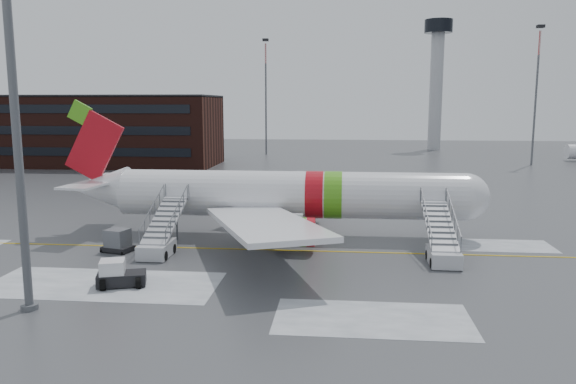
# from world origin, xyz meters

# --- Properties ---
(ground) EXTENTS (260.00, 260.00, 0.00)m
(ground) POSITION_xyz_m (0.00, 0.00, 0.00)
(ground) COLOR #494C4F
(ground) RESTS_ON ground
(airliner) EXTENTS (35.03, 32.97, 11.18)m
(airliner) POSITION_xyz_m (3.20, 3.68, 3.42)
(airliner) COLOR white
(airliner) RESTS_ON ground
(airstair_fwd) EXTENTS (2.05, 7.70, 3.48)m
(airstair_fwd) POSITION_xyz_m (15.31, -2.86, 1.06)
(airstair_fwd) COLOR silver
(airstair_fwd) RESTS_ON ground
(airstair_aft) EXTENTS (2.05, 7.70, 3.48)m
(airstair_aft) POSITION_xyz_m (-4.78, -2.86, 1.06)
(airstair_aft) COLOR #B1B2B8
(airstair_aft) RESTS_ON ground
(pushback_tug) EXTENTS (3.15, 2.71, 1.61)m
(pushback_tug) POSITION_xyz_m (-4.92, -10.21, 0.71)
(pushback_tug) COLOR black
(pushback_tug) RESTS_ON ground
(uld_container) EXTENTS (2.39, 2.00, 1.69)m
(uld_container) POSITION_xyz_m (-8.12, -2.51, 0.79)
(uld_container) COLOR black
(uld_container) RESTS_ON ground
(light_mast_near) EXTENTS (1.20, 1.20, 24.78)m
(light_mast_near) POSITION_xyz_m (-8.12, -14.44, 12.84)
(light_mast_near) COLOR #595B60
(light_mast_near) RESTS_ON ground
(terminal_building) EXTENTS (62.00, 16.11, 12.30)m
(terminal_building) POSITION_xyz_m (-45.00, 54.98, 6.20)
(terminal_building) COLOR #3F1E16
(terminal_building) RESTS_ON ground
(control_tower) EXTENTS (6.40, 6.40, 30.00)m
(control_tower) POSITION_xyz_m (30.00, 95.00, 18.75)
(control_tower) COLOR #B2B5BA
(control_tower) RESTS_ON ground
(light_mast_far_ne) EXTENTS (1.20, 1.20, 24.25)m
(light_mast_far_ne) POSITION_xyz_m (42.00, 62.00, 13.84)
(light_mast_far_ne) COLOR #595B60
(light_mast_far_ne) RESTS_ON ground
(light_mast_far_n) EXTENTS (1.20, 1.20, 24.25)m
(light_mast_far_n) POSITION_xyz_m (-8.00, 78.00, 13.84)
(light_mast_far_n) COLOR #595B60
(light_mast_far_n) RESTS_ON ground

